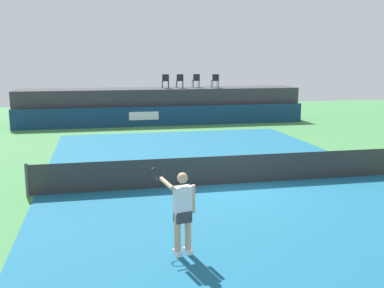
{
  "coord_description": "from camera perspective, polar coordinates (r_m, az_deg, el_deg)",
  "views": [
    {
      "loc": [
        -4.07,
        -13.72,
        4.03
      ],
      "look_at": [
        -0.72,
        2.0,
        1.0
      ],
      "focal_mm": 42.02,
      "sensor_mm": 36.0,
      "label": 1
    }
  ],
  "objects": [
    {
      "name": "sponsor_wall",
      "position": [
        27.73,
        -3.5,
        3.56
      ],
      "size": [
        18.0,
        0.22,
        1.2
      ],
      "color": "navy",
      "rests_on": "ground"
    },
    {
      "name": "spectator_chair_far_left",
      "position": [
        29.44,
        -3.39,
        8.06
      ],
      "size": [
        0.47,
        0.47,
        0.89
      ],
      "color": "#1E232D",
      "rests_on": "spectator_platform"
    },
    {
      "name": "net_post_near",
      "position": [
        14.32,
        -20.23,
        -4.27
      ],
      "size": [
        0.1,
        0.1,
        1.0
      ],
      "primitive_type": "cylinder",
      "color": "#4C4C51",
      "rests_on": "ground"
    },
    {
      "name": "spectator_chair_right",
      "position": [
        29.8,
        2.96,
        8.1
      ],
      "size": [
        0.45,
        0.45,
        0.89
      ],
      "color": "#1E232D",
      "rests_on": "spectator_platform"
    },
    {
      "name": "spectator_chair_left",
      "position": [
        29.6,
        -1.56,
        8.09
      ],
      "size": [
        0.46,
        0.46,
        0.89
      ],
      "color": "#1E232D",
      "rests_on": "spectator_platform"
    },
    {
      "name": "ground_plane",
      "position": [
        17.67,
        1.63,
        -2.51
      ],
      "size": [
        48.0,
        48.0,
        0.0
      ],
      "primitive_type": "plane",
      "color": "#3D7A42"
    },
    {
      "name": "court_inner",
      "position": [
        14.86,
        4.36,
        -5.08
      ],
      "size": [
        12.0,
        22.0,
        0.0
      ],
      "primitive_type": "cube",
      "color": "#16597A",
      "rests_on": "ground"
    },
    {
      "name": "spectator_platform",
      "position": [
        29.45,
        -4.02,
        4.95
      ],
      "size": [
        18.0,
        2.8,
        2.2
      ],
      "primitive_type": "cube",
      "color": "#38383D",
      "rests_on": "ground"
    },
    {
      "name": "spectator_chair_center",
      "position": [
        29.98,
        0.52,
        8.13
      ],
      "size": [
        0.44,
        0.44,
        0.89
      ],
      "color": "#1E232D",
      "rests_on": "spectator_platform"
    },
    {
      "name": "tennis_net",
      "position": [
        14.74,
        4.38,
        -3.31
      ],
      "size": [
        12.4,
        0.02,
        0.95
      ],
      "primitive_type": "cube",
      "color": "#2D2D2D",
      "rests_on": "ground"
    },
    {
      "name": "tennis_player",
      "position": [
        9.4,
        -1.3,
        -8.4
      ],
      "size": [
        0.89,
        1.11,
        1.77
      ],
      "color": "white",
      "rests_on": "court_inner"
    }
  ]
}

